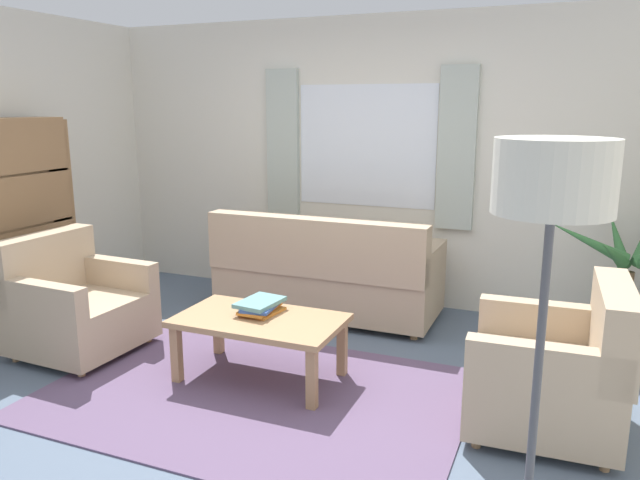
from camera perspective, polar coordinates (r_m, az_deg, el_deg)
ground_plane at (r=4.07m, az=-6.12°, el=-14.15°), size 6.24×6.24×0.00m
wall_back at (r=5.75m, az=4.49°, el=7.26°), size 5.32×0.12×2.60m
window_with_curtains at (r=5.66m, az=4.25°, el=8.70°), size 1.98×0.07×1.40m
area_rug at (r=4.07m, az=-6.12°, el=-14.08°), size 2.64×1.83×0.01m
couch at (r=5.32m, az=0.52°, el=-3.35°), size 1.90×0.82×0.92m
armchair_left at (r=4.95m, az=-21.90°, el=-5.69°), size 0.85×0.87×0.88m
armchair_right at (r=3.76m, az=21.12°, el=-11.36°), size 0.86×0.87×0.88m
coffee_table at (r=4.13m, az=-5.63°, el=-7.95°), size 1.10×0.64×0.44m
book_stack_on_table at (r=4.20m, az=-5.53°, el=-6.13°), size 0.27×0.36×0.09m
potted_plant at (r=5.09m, az=26.76°, el=-4.04°), size 1.22×0.98×1.03m
bookshelf at (r=5.55m, az=-25.97°, el=1.50°), size 0.30×0.94×1.72m
standing_lamp at (r=2.09m, az=20.70°, el=2.12°), size 0.38×0.38×1.72m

